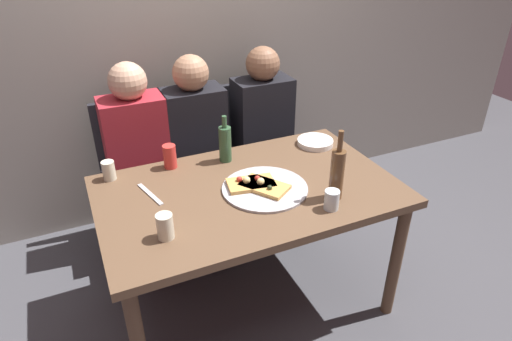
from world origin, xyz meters
name	(u,v)px	position (x,y,z in m)	size (l,w,h in m)	color
ground_plane	(250,299)	(0.00, 0.00, 0.00)	(8.00, 8.00, 0.00)	#424247
back_wall	(173,18)	(0.00, 1.14, 1.30)	(6.00, 0.10, 2.60)	gray
dining_table	(249,203)	(0.00, 0.00, 0.64)	(1.39, 0.86, 0.72)	brown
pizza_tray	(265,188)	(0.06, -0.04, 0.73)	(0.40, 0.40, 0.01)	#ADADB2
pizza_slice_last	(250,183)	(0.01, 0.01, 0.75)	(0.24, 0.17, 0.05)	tan
pizza_slice_extra	(264,186)	(0.06, -0.04, 0.75)	(0.23, 0.26, 0.05)	tan
wine_bottle	(337,173)	(0.32, -0.23, 0.85)	(0.06, 0.06, 0.33)	brown
beer_bottle	(226,143)	(0.00, 0.30, 0.82)	(0.06, 0.06, 0.25)	#2D5133
tumbler_near	(165,226)	(-0.45, -0.20, 0.78)	(0.07, 0.07, 0.11)	beige
tumbler_far	(109,170)	(-0.58, 0.36, 0.77)	(0.06, 0.06, 0.09)	beige
wine_glass	(332,200)	(0.26, -0.30, 0.77)	(0.07, 0.07, 0.09)	silver
soda_can	(170,157)	(-0.28, 0.35, 0.79)	(0.07, 0.07, 0.12)	red
plate_stack	(315,142)	(0.52, 0.27, 0.74)	(0.20, 0.20, 0.03)	white
table_knife	(150,194)	(-0.44, 0.13, 0.73)	(0.22, 0.02, 0.01)	#B7B7BC
chair_left	(139,166)	(-0.38, 0.83, 0.51)	(0.44, 0.44, 0.90)	black
chair_middle	(194,154)	(-0.02, 0.83, 0.51)	(0.44, 0.44, 0.90)	black
chair_right	(258,142)	(0.43, 0.83, 0.51)	(0.44, 0.44, 0.90)	black
guest_in_sweater	(141,158)	(-0.38, 0.68, 0.64)	(0.36, 0.56, 1.17)	maroon
guest_in_beanie	(200,146)	(-0.02, 0.68, 0.64)	(0.36, 0.56, 1.17)	black
guest_by_wall	(268,133)	(0.43, 0.68, 0.64)	(0.36, 0.56, 1.17)	black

